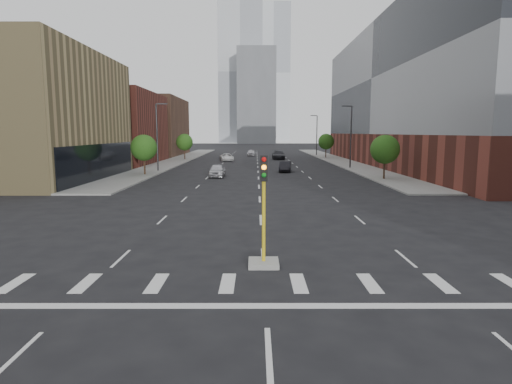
{
  "coord_description": "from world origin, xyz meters",
  "views": [
    {
      "loc": [
        -0.31,
        -7.45,
        5.26
      ],
      "look_at": [
        -0.3,
        12.32,
        2.5
      ],
      "focal_mm": 30.0,
      "sensor_mm": 36.0,
      "label": 1
    }
  ],
  "objects_px": {
    "median_traffic_signal": "(264,242)",
    "car_far_left": "(227,157)",
    "car_mid_right": "(285,166)",
    "car_near_left": "(217,171)",
    "car_distant": "(251,153)",
    "car_deep_right": "(278,155)"
  },
  "relations": [
    {
      "from": "car_near_left",
      "to": "car_deep_right",
      "type": "bearing_deg",
      "value": 75.73
    },
    {
      "from": "median_traffic_signal",
      "to": "car_near_left",
      "type": "height_order",
      "value": "median_traffic_signal"
    },
    {
      "from": "car_distant",
      "to": "car_near_left",
      "type": "bearing_deg",
      "value": -91.47
    },
    {
      "from": "car_distant",
      "to": "car_deep_right",
      "type": "bearing_deg",
      "value": -62.61
    },
    {
      "from": "car_near_left",
      "to": "car_deep_right",
      "type": "distance_m",
      "value": 34.78
    },
    {
      "from": "median_traffic_signal",
      "to": "car_distant",
      "type": "relative_size",
      "value": 1.03
    },
    {
      "from": "car_deep_right",
      "to": "car_far_left",
      "type": "bearing_deg",
      "value": -153.39
    },
    {
      "from": "median_traffic_signal",
      "to": "car_distant",
      "type": "distance_m",
      "value": 79.88
    },
    {
      "from": "median_traffic_signal",
      "to": "car_far_left",
      "type": "height_order",
      "value": "median_traffic_signal"
    },
    {
      "from": "car_near_left",
      "to": "car_distant",
      "type": "xyz_separation_m",
      "value": [
        3.59,
        45.64,
        -0.02
      ]
    },
    {
      "from": "median_traffic_signal",
      "to": "car_mid_right",
      "type": "bearing_deg",
      "value": 84.91
    },
    {
      "from": "car_near_left",
      "to": "car_mid_right",
      "type": "bearing_deg",
      "value": 39.17
    },
    {
      "from": "car_mid_right",
      "to": "car_far_left",
      "type": "bearing_deg",
      "value": 119.46
    },
    {
      "from": "median_traffic_signal",
      "to": "car_far_left",
      "type": "relative_size",
      "value": 0.89
    },
    {
      "from": "median_traffic_signal",
      "to": "car_far_left",
      "type": "xyz_separation_m",
      "value": [
        -5.68,
        62.83,
        -0.29
      ]
    },
    {
      "from": "car_far_left",
      "to": "car_distant",
      "type": "relative_size",
      "value": 1.15
    },
    {
      "from": "car_deep_right",
      "to": "car_distant",
      "type": "xyz_separation_m",
      "value": [
        -5.46,
        12.06,
        -0.11
      ]
    },
    {
      "from": "car_far_left",
      "to": "car_mid_right",
      "type": "bearing_deg",
      "value": -76.35
    },
    {
      "from": "car_mid_right",
      "to": "car_distant",
      "type": "xyz_separation_m",
      "value": [
        -4.97,
        38.86,
        0.02
      ]
    },
    {
      "from": "car_near_left",
      "to": "car_far_left",
      "type": "distance_m",
      "value": 28.61
    },
    {
      "from": "car_near_left",
      "to": "car_mid_right",
      "type": "xyz_separation_m",
      "value": [
        8.56,
        6.78,
        -0.04
      ]
    },
    {
      "from": "car_mid_right",
      "to": "car_distant",
      "type": "distance_m",
      "value": 39.18
    }
  ]
}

